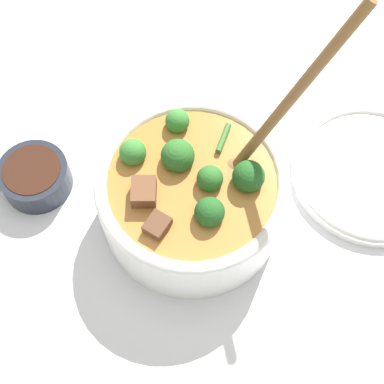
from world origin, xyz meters
The scene contains 4 objects.
ground_plane centered at (0.00, 0.00, 0.00)m, with size 4.00×4.00×0.00m, color silver.
stew_bowl centered at (0.00, 0.00, 0.06)m, with size 0.26×0.22×0.29m.
condiment_bowl centered at (-0.20, 0.02, 0.02)m, with size 0.09×0.09×0.04m.
empty_plate centered at (0.23, 0.08, 0.01)m, with size 0.21×0.21×0.02m.
Camera 1 is at (0.03, -0.28, 0.62)m, focal length 50.00 mm.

